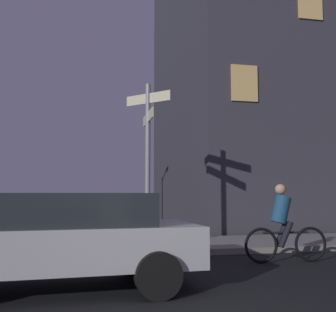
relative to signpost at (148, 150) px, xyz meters
name	(u,v)px	position (x,y,z in m)	size (l,w,h in m)	color
sidewalk_kerb	(129,247)	(-0.32, 0.99, -2.36)	(40.00, 2.75, 0.14)	gray
signpost	(148,150)	(0.00, 0.00, 0.00)	(0.93, 1.38, 3.90)	gray
car_near_left	(56,238)	(-1.86, -3.18, -1.67)	(4.51, 2.13, 1.42)	#B7B7BC
cyclist	(283,226)	(2.59, -1.64, -1.69)	(1.82, 0.33, 1.61)	black
building_right_block	(274,4)	(7.29, 7.64, 8.02)	(9.88, 10.04, 20.91)	#383842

